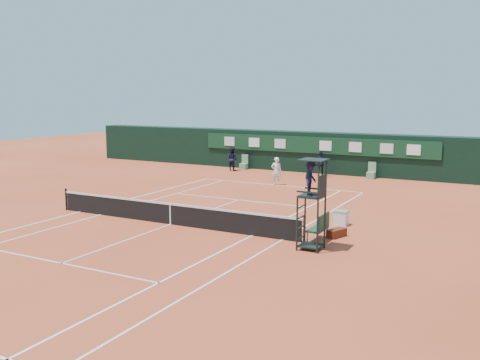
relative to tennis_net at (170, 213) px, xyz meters
name	(u,v)px	position (x,y,z in m)	size (l,w,h in m)	color
ground	(171,224)	(0.00, 0.00, -0.51)	(90.00, 90.00, 0.00)	#C24F2D
court_lines	(171,224)	(0.00, 0.00, -0.50)	(11.05, 23.85, 0.01)	silver
tennis_net	(170,213)	(0.00, 0.00, 0.00)	(12.90, 0.10, 1.10)	black
back_wall	(316,152)	(0.00, 18.74, 1.00)	(40.00, 1.65, 3.00)	black
linesman_chair_left	(244,165)	(-5.50, 17.48, -0.19)	(0.55, 0.50, 1.15)	#60936C
linesman_chair_right	(371,174)	(4.50, 17.48, -0.19)	(0.55, 0.50, 1.15)	#5B8B67
umpire_chair	(312,185)	(6.93, -0.72, 1.95)	(0.96, 0.95, 3.42)	black
player_bench	(320,226)	(6.83, 0.63, 0.09)	(0.56, 1.20, 1.10)	#193E26
tennis_bag	(337,233)	(7.25, 1.45, -0.34)	(0.39, 0.89, 0.34)	black
cooler	(341,218)	(6.79, 3.52, -0.18)	(0.57, 0.57, 0.65)	silver
tennis_ball	(259,204)	(1.53, 5.89, -0.47)	(0.07, 0.07, 0.07)	#E2EE37
player	(276,171)	(-0.22, 11.95, 0.39)	(0.66, 0.43, 1.81)	white
ball_kid_left	(232,159)	(-5.93, 16.41, 0.39)	(0.87, 0.68, 1.79)	black
ball_kid_right	(321,164)	(1.03, 16.89, 0.39)	(1.05, 0.44, 1.79)	black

